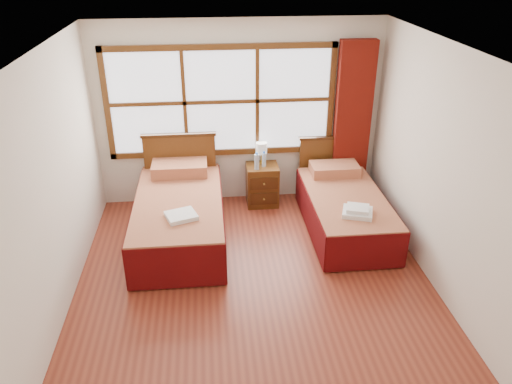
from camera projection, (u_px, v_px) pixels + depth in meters
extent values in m
plane|color=brown|center=(255.00, 287.00, 5.59)|extent=(4.50, 4.50, 0.00)
plane|color=white|center=(255.00, 52.00, 4.42)|extent=(4.50, 4.50, 0.00)
plane|color=silver|center=(239.00, 114.00, 7.01)|extent=(4.00, 0.00, 4.00)
plane|color=silver|center=(50.00, 192.00, 4.83)|extent=(0.00, 4.50, 4.50)
plane|color=silver|center=(446.00, 175.00, 5.19)|extent=(0.00, 4.50, 4.50)
cube|color=white|center=(221.00, 101.00, 6.87)|extent=(3.00, 0.02, 1.40)
cube|color=#553012|center=(223.00, 152.00, 7.18)|extent=(3.16, 0.06, 0.08)
cube|color=#553012|center=(219.00, 47.00, 6.52)|extent=(3.16, 0.06, 0.08)
cube|color=#553012|center=(107.00, 105.00, 6.71)|extent=(0.08, 0.06, 1.56)
cube|color=#553012|center=(331.00, 99.00, 6.99)|extent=(0.08, 0.06, 1.56)
cube|color=#553012|center=(185.00, 103.00, 6.81)|extent=(0.05, 0.05, 1.40)
cube|color=#553012|center=(257.00, 101.00, 6.90)|extent=(0.05, 0.05, 1.40)
cube|color=#553012|center=(221.00, 102.00, 6.85)|extent=(3.00, 0.05, 0.05)
cube|color=#621109|center=(352.00, 122.00, 7.09)|extent=(0.50, 0.16, 2.30)
cube|color=#3A1F0C|center=(180.00, 228.00, 6.45)|extent=(0.97, 1.93, 0.32)
cube|color=maroon|center=(179.00, 208.00, 6.32)|extent=(1.08, 2.14, 0.26)
cube|color=#56090A|center=(137.00, 221.00, 6.34)|extent=(0.03, 2.14, 0.54)
cube|color=#56090A|center=(222.00, 217.00, 6.44)|extent=(0.03, 2.14, 0.54)
cube|color=#56090A|center=(176.00, 268.00, 5.44)|extent=(1.08, 0.03, 0.54)
cube|color=maroon|center=(180.00, 168.00, 6.91)|extent=(0.76, 0.44, 0.17)
cube|color=#553012|center=(181.00, 170.00, 7.18)|extent=(1.01, 0.06, 1.05)
cube|color=#3A1F0C|center=(178.00, 135.00, 6.94)|extent=(1.05, 0.08, 0.04)
cube|color=#3A1F0C|center=(344.00, 221.00, 6.65)|extent=(0.86, 1.71, 0.28)
cube|color=maroon|center=(346.00, 204.00, 6.54)|extent=(0.96, 1.90, 0.23)
cube|color=#56090A|center=(309.00, 215.00, 6.56)|extent=(0.03, 1.90, 0.47)
cube|color=#56090A|center=(380.00, 211.00, 6.64)|extent=(0.03, 1.90, 0.47)
cube|color=#56090A|center=(366.00, 253.00, 5.76)|extent=(0.96, 0.03, 0.47)
cube|color=maroon|center=(334.00, 169.00, 7.06)|extent=(0.67, 0.39, 0.15)
cube|color=#553012|center=(329.00, 168.00, 7.40)|extent=(0.89, 0.06, 0.93)
cube|color=#3A1F0C|center=(331.00, 138.00, 7.19)|extent=(0.93, 0.08, 0.04)
cube|color=#553012|center=(262.00, 185.00, 7.26)|extent=(0.45, 0.40, 0.60)
cube|color=#3A1F0C|center=(264.00, 199.00, 7.13)|extent=(0.40, 0.02, 0.18)
cube|color=#3A1F0C|center=(264.00, 184.00, 7.02)|extent=(0.40, 0.02, 0.18)
sphere|color=#A58A38|center=(264.00, 199.00, 7.11)|extent=(0.03, 0.03, 0.03)
sphere|color=#A58A38|center=(264.00, 184.00, 7.00)|extent=(0.03, 0.03, 0.03)
cube|color=white|center=(181.00, 216.00, 5.83)|extent=(0.42, 0.39, 0.05)
cube|color=white|center=(357.00, 212.00, 6.03)|extent=(0.43, 0.40, 0.05)
cube|color=white|center=(358.00, 209.00, 6.01)|extent=(0.32, 0.30, 0.05)
cylinder|color=#B6963A|center=(261.00, 162.00, 7.21)|extent=(0.10, 0.10, 0.02)
cylinder|color=#B6963A|center=(261.00, 158.00, 7.18)|extent=(0.02, 0.02, 0.13)
cylinder|color=silver|center=(261.00, 148.00, 7.11)|extent=(0.16, 0.16, 0.16)
cylinder|color=#A4BDD3|center=(257.00, 162.00, 6.97)|extent=(0.07, 0.07, 0.22)
cylinder|color=blue|center=(257.00, 153.00, 6.92)|extent=(0.03, 0.03, 0.03)
cylinder|color=#A4BDD3|center=(264.00, 160.00, 7.07)|extent=(0.06, 0.06, 0.20)
cylinder|color=blue|center=(264.00, 152.00, 7.02)|extent=(0.03, 0.03, 0.03)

